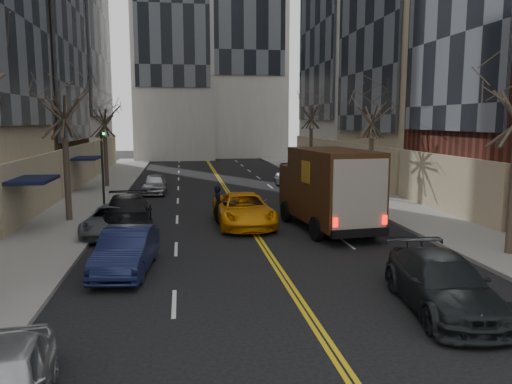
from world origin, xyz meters
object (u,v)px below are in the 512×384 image
Objects in this scene: taxi at (244,210)px; pedestrian at (218,205)px; observer_sedan at (442,284)px; ups_truck at (328,190)px.

pedestrian is (-1.17, 0.62, 0.17)m from taxi.
observer_sedan is at bearing -72.92° from taxi.
pedestrian reaches higher than observer_sedan.
ups_truck is 1.27× the size of taxi.
ups_truck is 1.34× the size of observer_sedan.
observer_sedan is 2.80× the size of pedestrian.
taxi is (-3.92, 11.53, 0.04)m from observer_sedan.
observer_sedan is 13.17m from pedestrian.
ups_truck is 5.44m from pedestrian.
ups_truck reaches higher than taxi.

